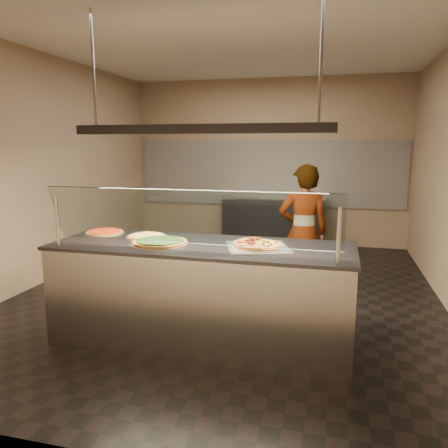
% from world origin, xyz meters
% --- Properties ---
extents(ground, '(5.00, 6.00, 0.02)m').
position_xyz_m(ground, '(0.00, 0.00, -0.01)').
color(ground, black).
rests_on(ground, ground).
extents(ceiling, '(5.00, 6.00, 0.02)m').
position_xyz_m(ceiling, '(0.00, 0.00, 3.01)').
color(ceiling, silver).
rests_on(ceiling, wall_back).
extents(wall_back, '(5.00, 0.02, 3.00)m').
position_xyz_m(wall_back, '(0.00, 3.01, 1.50)').
color(wall_back, tan).
rests_on(wall_back, ground).
extents(wall_front, '(5.00, 0.02, 3.00)m').
position_xyz_m(wall_front, '(0.00, -3.01, 1.50)').
color(wall_front, tan).
rests_on(wall_front, ground).
extents(wall_left, '(0.02, 6.00, 3.00)m').
position_xyz_m(wall_left, '(-2.51, 0.00, 1.50)').
color(wall_left, tan).
rests_on(wall_left, ground).
extents(tile_band, '(4.90, 0.02, 1.20)m').
position_xyz_m(tile_band, '(0.00, 2.98, 1.30)').
color(tile_band, silver).
rests_on(tile_band, wall_back).
extents(serving_counter, '(2.72, 0.94, 0.93)m').
position_xyz_m(serving_counter, '(0.09, -1.38, 0.47)').
color(serving_counter, '#B7B7BC').
rests_on(serving_counter, ground).
extents(sneeze_guard, '(2.48, 0.18, 0.54)m').
position_xyz_m(sneeze_guard, '(0.09, -1.72, 1.23)').
color(sneeze_guard, '#B7B7BC').
rests_on(sneeze_guard, serving_counter).
extents(perforated_tray, '(0.66, 0.66, 0.01)m').
position_xyz_m(perforated_tray, '(0.60, -1.37, 0.94)').
color(perforated_tray, silver).
rests_on(perforated_tray, serving_counter).
extents(half_pizza_pepperoni, '(0.34, 0.48, 0.05)m').
position_xyz_m(half_pizza_pepperoni, '(0.50, -1.37, 0.96)').
color(half_pizza_pepperoni, brown).
rests_on(half_pizza_pepperoni, perforated_tray).
extents(half_pizza_sausage, '(0.34, 0.48, 0.04)m').
position_xyz_m(half_pizza_sausage, '(0.71, -1.37, 0.96)').
color(half_pizza_sausage, brown).
rests_on(half_pizza_sausage, perforated_tray).
extents(pizza_spinach, '(0.52, 0.52, 0.03)m').
position_xyz_m(pizza_spinach, '(-0.29, -1.45, 0.95)').
color(pizza_spinach, silver).
rests_on(pizza_spinach, serving_counter).
extents(pizza_cheese, '(0.40, 0.40, 0.03)m').
position_xyz_m(pizza_cheese, '(-0.51, -1.24, 0.94)').
color(pizza_cheese, silver).
rests_on(pizza_cheese, serving_counter).
extents(pizza_tomato, '(0.39, 0.39, 0.03)m').
position_xyz_m(pizza_tomato, '(-1.01, -1.15, 0.94)').
color(pizza_tomato, silver).
rests_on(pizza_tomato, serving_counter).
extents(pizza_spatula, '(0.23, 0.22, 0.02)m').
position_xyz_m(pizza_spatula, '(-0.49, -1.21, 0.96)').
color(pizza_spatula, '#B7B7BC').
rests_on(pizza_spatula, pizza_spinach).
extents(prep_table, '(1.76, 0.74, 0.93)m').
position_xyz_m(prep_table, '(0.19, 2.55, 0.47)').
color(prep_table, '#323237').
rests_on(prep_table, ground).
extents(worker, '(0.65, 0.50, 1.60)m').
position_xyz_m(worker, '(0.89, 0.10, 0.80)').
color(worker, '#302E38').
rests_on(worker, ground).
extents(heat_lamp_housing, '(2.30, 0.18, 0.08)m').
position_xyz_m(heat_lamp_housing, '(0.09, -1.38, 1.95)').
color(heat_lamp_housing, '#323237').
rests_on(heat_lamp_housing, ceiling).
extents(lamp_rod_left, '(0.02, 0.02, 1.01)m').
position_xyz_m(lamp_rod_left, '(-0.91, -1.38, 2.50)').
color(lamp_rod_left, '#B7B7BC').
rests_on(lamp_rod_left, ceiling).
extents(lamp_rod_right, '(0.02, 0.02, 1.01)m').
position_xyz_m(lamp_rod_right, '(1.09, -1.38, 2.50)').
color(lamp_rod_right, '#B7B7BC').
rests_on(lamp_rod_right, ceiling).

